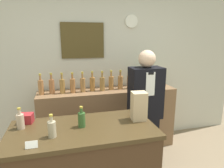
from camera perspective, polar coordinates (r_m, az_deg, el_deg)
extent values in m
cube|color=beige|center=(3.27, -4.21, 5.56)|extent=(5.20, 0.06, 2.70)
cube|color=#4B3C1B|center=(3.16, -8.36, 12.19)|extent=(0.65, 0.02, 0.54)
cylinder|color=white|center=(3.35, 5.55, 17.43)|extent=(0.20, 0.03, 0.20)
cube|color=brown|center=(3.27, -1.01, -10.09)|extent=(2.13, 0.43, 0.99)
cube|color=#41301A|center=(1.92, -8.30, -12.74)|extent=(1.35, 0.67, 0.04)
cube|color=black|center=(2.87, 9.00, -16.28)|extent=(0.31, 0.25, 0.76)
cube|color=black|center=(2.60, 9.57, -2.53)|extent=(0.41, 0.25, 0.66)
cube|color=white|center=(2.45, 10.91, -0.05)|extent=(0.12, 0.01, 0.29)
cube|color=black|center=(2.42, 11.08, 2.98)|extent=(0.07, 0.01, 0.03)
sphere|color=#DBB293|center=(2.51, 9.97, 7.11)|extent=(0.21, 0.21, 0.21)
cylinder|color=#B27047|center=(3.33, 11.00, -0.11)|extent=(0.20, 0.20, 0.09)
sphere|color=#2D6B2D|center=(3.29, 11.11, 2.36)|extent=(0.24, 0.24, 0.24)
cube|color=tan|center=(2.02, 7.67, -6.27)|extent=(0.15, 0.14, 0.29)
cube|color=white|center=(1.68, -22.02, -15.78)|extent=(0.09, 0.02, 0.06)
cube|color=maroon|center=(2.14, -23.26, -9.00)|extent=(0.13, 0.13, 0.09)
cylinder|color=tan|center=(2.02, -24.71, -9.73)|extent=(0.07, 0.07, 0.14)
cylinder|color=tan|center=(1.99, -24.98, -7.27)|extent=(0.03, 0.03, 0.05)
cylinder|color=#B29933|center=(1.98, -25.07, -6.40)|extent=(0.03, 0.03, 0.02)
cylinder|color=tan|center=(1.78, -16.79, -12.30)|extent=(0.07, 0.07, 0.14)
cylinder|color=tan|center=(1.74, -17.00, -9.55)|extent=(0.03, 0.03, 0.05)
cylinder|color=#B29933|center=(1.73, -17.07, -8.56)|extent=(0.03, 0.03, 0.02)
cylinder|color=#345A2A|center=(1.90, -8.67, -10.10)|extent=(0.07, 0.07, 0.14)
cylinder|color=#345A2A|center=(1.86, -8.77, -7.49)|extent=(0.03, 0.03, 0.05)
cylinder|color=#B29933|center=(1.85, -8.80, -6.56)|extent=(0.03, 0.03, 0.02)
cylinder|color=#A26A3C|center=(3.01, -19.63, -0.93)|extent=(0.08, 0.08, 0.21)
cylinder|color=#A26A3C|center=(2.98, -19.84, 1.67)|extent=(0.03, 0.03, 0.07)
cylinder|color=#B29933|center=(2.97, -19.92, 2.59)|extent=(0.03, 0.03, 0.02)
cylinder|color=#9F633B|center=(3.01, -16.82, -0.73)|extent=(0.08, 0.08, 0.21)
cylinder|color=#9F633B|center=(2.98, -17.00, 1.88)|extent=(0.03, 0.03, 0.07)
cylinder|color=#B29933|center=(2.97, -17.06, 2.80)|extent=(0.03, 0.03, 0.02)
cylinder|color=olive|center=(2.99, -14.00, -0.66)|extent=(0.08, 0.08, 0.21)
cylinder|color=olive|center=(2.96, -14.15, 1.97)|extent=(0.03, 0.03, 0.07)
cylinder|color=#B29933|center=(2.95, -14.21, 2.90)|extent=(0.03, 0.03, 0.02)
cylinder|color=#A5693A|center=(2.99, -11.16, -0.51)|extent=(0.08, 0.08, 0.21)
cylinder|color=#A5693A|center=(2.96, -11.29, 2.12)|extent=(0.03, 0.03, 0.07)
cylinder|color=#B29933|center=(2.95, -11.33, 3.05)|extent=(0.03, 0.03, 0.02)
cylinder|color=#9E6F3D|center=(3.01, -8.36, -0.31)|extent=(0.08, 0.08, 0.21)
cylinder|color=#9E6F3D|center=(2.98, -8.45, 2.31)|extent=(0.03, 0.03, 0.07)
cylinder|color=#B29933|center=(2.97, -8.48, 3.23)|extent=(0.03, 0.03, 0.02)
cylinder|color=#9D6831|center=(3.04, -5.63, -0.06)|extent=(0.08, 0.08, 0.21)
cylinder|color=#9D6831|center=(3.01, -5.69, 2.52)|extent=(0.03, 0.03, 0.07)
cylinder|color=#B29933|center=(3.00, -5.71, 3.44)|extent=(0.03, 0.03, 0.02)
cylinder|color=olive|center=(3.05, -2.81, 0.00)|extent=(0.08, 0.08, 0.21)
cylinder|color=olive|center=(3.02, -2.84, 2.58)|extent=(0.03, 0.03, 0.07)
cylinder|color=#B29933|center=(3.01, -2.85, 3.49)|extent=(0.03, 0.03, 0.02)
cylinder|color=#9D6A36|center=(3.11, -0.24, 0.28)|extent=(0.08, 0.08, 0.21)
cylinder|color=#9D6A36|center=(3.08, -0.24, 2.82)|extent=(0.03, 0.03, 0.07)
cylinder|color=#B29933|center=(3.07, -0.24, 3.71)|extent=(0.03, 0.03, 0.02)
cylinder|color=#9A6737|center=(3.14, 2.39, 0.42)|extent=(0.08, 0.08, 0.21)
cylinder|color=#9A6737|center=(3.11, 2.42, 2.93)|extent=(0.03, 0.03, 0.07)
cylinder|color=#B29933|center=(3.10, 2.42, 3.81)|extent=(0.03, 0.03, 0.02)
cylinder|color=#A56E3C|center=(3.18, 5.01, 0.52)|extent=(0.08, 0.08, 0.21)
cylinder|color=#A56E3C|center=(3.15, 5.07, 3.01)|extent=(0.03, 0.03, 0.07)
cylinder|color=#B29933|center=(3.14, 5.08, 3.88)|extent=(0.03, 0.03, 0.02)
cylinder|color=#A5703F|center=(3.23, 7.49, 0.67)|extent=(0.08, 0.08, 0.21)
cylinder|color=#A5703F|center=(3.20, 7.57, 3.11)|extent=(0.03, 0.03, 0.07)
cylinder|color=#B29933|center=(3.19, 7.60, 3.97)|extent=(0.03, 0.03, 0.02)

